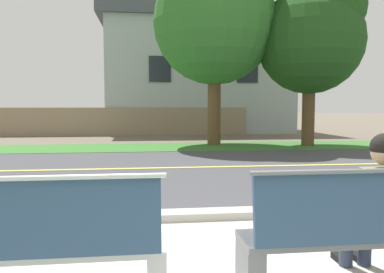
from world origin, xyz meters
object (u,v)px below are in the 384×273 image
seated_person_olive (375,202)px  shade_tree_far_left (219,14)px  bench_left (33,249)px  shade_tree_left (314,33)px  bench_right (361,235)px

seated_person_olive → shade_tree_far_left: (0.79, 11.18, 4.18)m
bench_left → shade_tree_far_left: size_ratio=0.25×
bench_left → shade_tree_far_left: (3.48, 11.35, 4.40)m
bench_left → shade_tree_left: bearing=57.2°
bench_right → shade_tree_far_left: size_ratio=0.25×
shade_tree_left → shade_tree_far_left: bearing=168.6°
shade_tree_left → seated_person_olive: bearing=-111.7°
bench_left → seated_person_olive: (2.69, 0.17, 0.22)m
seated_person_olive → shade_tree_far_left: bearing=85.9°
seated_person_olive → bench_right: bearing=-142.3°
bench_left → shade_tree_left: 13.20m
seated_person_olive → shade_tree_left: shade_tree_left is taller
bench_left → seated_person_olive: 2.70m
shade_tree_far_left → bench_left: bearing=-107.1°
bench_right → shade_tree_left: size_ratio=0.30×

